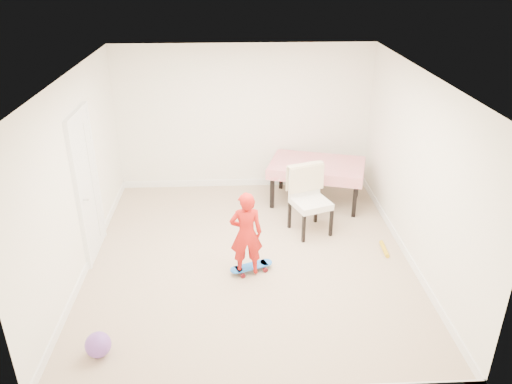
{
  "coord_description": "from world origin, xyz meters",
  "views": [
    {
      "loc": [
        -0.21,
        -6.02,
        3.93
      ],
      "look_at": [
        0.1,
        0.2,
        0.95
      ],
      "focal_mm": 35.0,
      "sensor_mm": 36.0,
      "label": 1
    }
  ],
  "objects_px": {
    "dining_table": "(316,183)",
    "balloon": "(98,345)",
    "skateboard": "(251,268)",
    "dining_chair": "(311,201)",
    "child": "(246,236)"
  },
  "relations": [
    {
      "from": "dining_table",
      "to": "balloon",
      "type": "height_order",
      "value": "dining_table"
    },
    {
      "from": "skateboard",
      "to": "balloon",
      "type": "xyz_separation_m",
      "value": [
        -1.71,
        -1.49,
        0.09
      ]
    },
    {
      "from": "dining_table",
      "to": "skateboard",
      "type": "distance_m",
      "value": 2.42
    },
    {
      "from": "dining_table",
      "to": "child",
      "type": "relative_size",
      "value": 1.32
    },
    {
      "from": "balloon",
      "to": "dining_table",
      "type": "bearing_deg",
      "value": 50.74
    },
    {
      "from": "dining_table",
      "to": "balloon",
      "type": "distance_m",
      "value": 4.61
    },
    {
      "from": "dining_chair",
      "to": "balloon",
      "type": "xyz_separation_m",
      "value": [
        -2.66,
        -2.53,
        -0.39
      ]
    },
    {
      "from": "dining_chair",
      "to": "skateboard",
      "type": "xyz_separation_m",
      "value": [
        -0.95,
        -1.04,
        -0.48
      ]
    },
    {
      "from": "dining_table",
      "to": "child",
      "type": "distance_m",
      "value": 2.49
    },
    {
      "from": "dining_table",
      "to": "skateboard",
      "type": "height_order",
      "value": "dining_table"
    },
    {
      "from": "skateboard",
      "to": "balloon",
      "type": "bearing_deg",
      "value": -159.94
    },
    {
      "from": "dining_table",
      "to": "dining_chair",
      "type": "relative_size",
      "value": 1.48
    },
    {
      "from": "dining_table",
      "to": "dining_chair",
      "type": "xyz_separation_m",
      "value": [
        -0.25,
        -1.04,
        0.16
      ]
    },
    {
      "from": "dining_chair",
      "to": "child",
      "type": "bearing_deg",
      "value": -153.16
    },
    {
      "from": "child",
      "to": "skateboard",
      "type": "bearing_deg",
      "value": -143.73
    }
  ]
}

